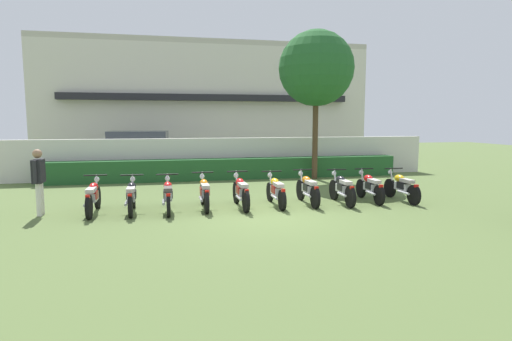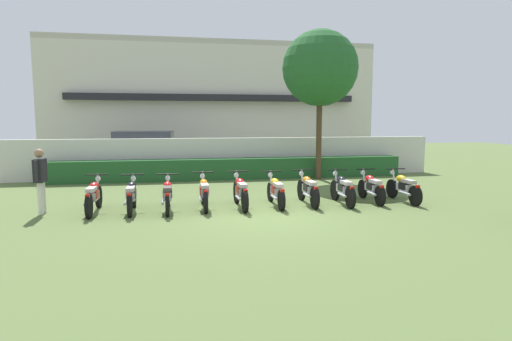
{
  "view_description": "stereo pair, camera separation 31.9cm",
  "coord_description": "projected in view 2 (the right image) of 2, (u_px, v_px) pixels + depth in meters",
  "views": [
    {
      "loc": [
        -2.51,
        -10.12,
        2.43
      ],
      "look_at": [
        0.0,
        1.47,
        0.99
      ],
      "focal_mm": 29.46,
      "sensor_mm": 36.0,
      "label": 1
    },
    {
      "loc": [
        -2.2,
        -10.19,
        2.43
      ],
      "look_at": [
        0.0,
        1.47,
        0.99
      ],
      "focal_mm": 29.46,
      "sensor_mm": 36.0,
      "label": 2
    }
  ],
  "objects": [
    {
      "name": "motorcycle_in_row_8",
      "position": [
        371.0,
        187.0,
        12.44
      ],
      "size": [
        0.6,
        1.82,
        0.95
      ],
      "rotation": [
        0.0,
        0.0,
        1.53
      ],
      "color": "black",
      "rests_on": "ground"
    },
    {
      "name": "motorcycle_in_row_4",
      "position": [
        240.0,
        191.0,
        11.62
      ],
      "size": [
        0.6,
        1.94,
        0.98
      ],
      "rotation": [
        0.0,
        0.0,
        1.6
      ],
      "color": "black",
      "rests_on": "ground"
    },
    {
      "name": "motorcycle_in_row_9",
      "position": [
        403.0,
        187.0,
        12.45
      ],
      "size": [
        0.6,
        1.87,
        0.95
      ],
      "rotation": [
        0.0,
        0.0,
        1.58
      ],
      "color": "black",
      "rests_on": "ground"
    },
    {
      "name": "building",
      "position": [
        211.0,
        103.0,
        26.73
      ],
      "size": [
        19.09,
        6.5,
        6.96
      ],
      "color": "beige",
      "rests_on": "ground"
    },
    {
      "name": "inspector_person",
      "position": [
        40.0,
        176.0,
        10.78
      ],
      "size": [
        0.23,
        0.68,
        1.69
      ],
      "color": "silver",
      "rests_on": "ground"
    },
    {
      "name": "motorcycle_in_row_1",
      "position": [
        132.0,
        195.0,
        11.08
      ],
      "size": [
        0.6,
        1.83,
        0.96
      ],
      "rotation": [
        0.0,
        0.0,
        1.58
      ],
      "color": "black",
      "rests_on": "ground"
    },
    {
      "name": "motorcycle_in_row_0",
      "position": [
        94.0,
        196.0,
        10.99
      ],
      "size": [
        0.6,
        1.93,
        0.96
      ],
      "rotation": [
        0.0,
        0.0,
        1.57
      ],
      "color": "black",
      "rests_on": "ground"
    },
    {
      "name": "tree_near_inspector",
      "position": [
        320.0,
        68.0,
        16.78
      ],
      "size": [
        3.03,
        3.03,
        6.0
      ],
      "color": "#4C3823",
      "rests_on": "ground"
    },
    {
      "name": "motorcycle_in_row_7",
      "position": [
        342.0,
        189.0,
        12.11
      ],
      "size": [
        0.6,
        1.86,
        0.97
      ],
      "rotation": [
        0.0,
        0.0,
        1.54
      ],
      "color": "black",
      "rests_on": "ground"
    },
    {
      "name": "motorcycle_in_row_5",
      "position": [
        276.0,
        191.0,
        11.88
      ],
      "size": [
        0.6,
        1.91,
        0.94
      ],
      "rotation": [
        0.0,
        0.0,
        1.57
      ],
      "color": "black",
      "rests_on": "ground"
    },
    {
      "name": "parked_car",
      "position": [
        148.0,
        151.0,
        20.34
      ],
      "size": [
        4.64,
        2.39,
        1.89
      ],
      "rotation": [
        0.0,
        0.0,
        -0.09
      ],
      "color": "silver",
      "rests_on": "ground"
    },
    {
      "name": "ground",
      "position": [
        267.0,
        216.0,
        10.63
      ],
      "size": [
        60.0,
        60.0,
        0.0
      ],
      "primitive_type": "plane",
      "color": "#566B38"
    },
    {
      "name": "compound_wall",
      "position": [
        230.0,
        157.0,
        17.89
      ],
      "size": [
        18.13,
        0.3,
        1.66
      ],
      "primitive_type": "cube",
      "color": "silver",
      "rests_on": "ground"
    },
    {
      "name": "hedge_row",
      "position": [
        232.0,
        169.0,
        17.25
      ],
      "size": [
        14.51,
        0.7,
        0.85
      ],
      "primitive_type": "cube",
      "color": "#235628",
      "rests_on": "ground"
    },
    {
      "name": "motorcycle_in_row_3",
      "position": [
        204.0,
        192.0,
        11.52
      ],
      "size": [
        0.6,
        1.86,
        0.97
      ],
      "rotation": [
        0.0,
        0.0,
        1.57
      ],
      "color": "black",
      "rests_on": "ground"
    },
    {
      "name": "motorcycle_in_row_2",
      "position": [
        168.0,
        195.0,
        11.2
      ],
      "size": [
        0.6,
        1.91,
        0.95
      ],
      "rotation": [
        0.0,
        0.0,
        1.58
      ],
      "color": "black",
      "rests_on": "ground"
    },
    {
      "name": "motorcycle_in_row_6",
      "position": [
        308.0,
        189.0,
        12.06
      ],
      "size": [
        0.6,
        1.91,
        0.97
      ],
      "rotation": [
        0.0,
        0.0,
        1.56
      ],
      "color": "black",
      "rests_on": "ground"
    }
  ]
}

